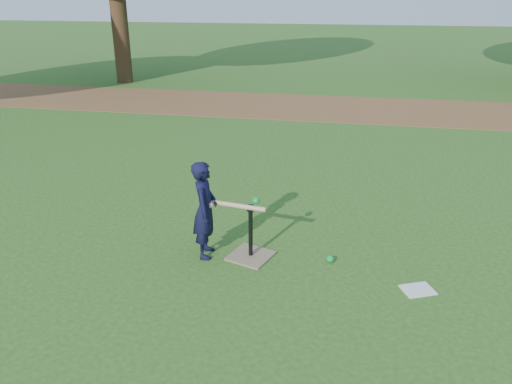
# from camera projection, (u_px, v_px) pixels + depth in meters

# --- Properties ---
(ground) EXTENTS (80.00, 80.00, 0.00)m
(ground) POSITION_uv_depth(u_px,v_px,m) (236.00, 247.00, 5.69)
(ground) COLOR #285116
(ground) RESTS_ON ground
(dirt_strip) EXTENTS (24.00, 3.00, 0.01)m
(dirt_strip) POSITION_uv_depth(u_px,v_px,m) (305.00, 107.00, 12.50)
(dirt_strip) COLOR brown
(dirt_strip) RESTS_ON ground
(child) EXTENTS (0.31, 0.43, 1.09)m
(child) POSITION_uv_depth(u_px,v_px,m) (205.00, 210.00, 5.34)
(child) COLOR black
(child) RESTS_ON ground
(wiffle_ball_ground) EXTENTS (0.08, 0.08, 0.08)m
(wiffle_ball_ground) POSITION_uv_depth(u_px,v_px,m) (330.00, 259.00, 5.36)
(wiffle_ball_ground) COLOR #0D9837
(wiffle_ball_ground) RESTS_ON ground
(clipboard) EXTENTS (0.37, 0.33, 0.01)m
(clipboard) POSITION_uv_depth(u_px,v_px,m) (418.00, 290.00, 4.88)
(clipboard) COLOR white
(clipboard) RESTS_ON ground
(batting_tee) EXTENTS (0.54, 0.54, 0.61)m
(batting_tee) POSITION_uv_depth(u_px,v_px,m) (251.00, 248.00, 5.45)
(batting_tee) COLOR #826C53
(batting_tee) RESTS_ON ground
(swing_action) EXTENTS (0.63, 0.17, 0.13)m
(swing_action) POSITION_uv_depth(u_px,v_px,m) (240.00, 205.00, 5.27)
(swing_action) COLOR tan
(swing_action) RESTS_ON ground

